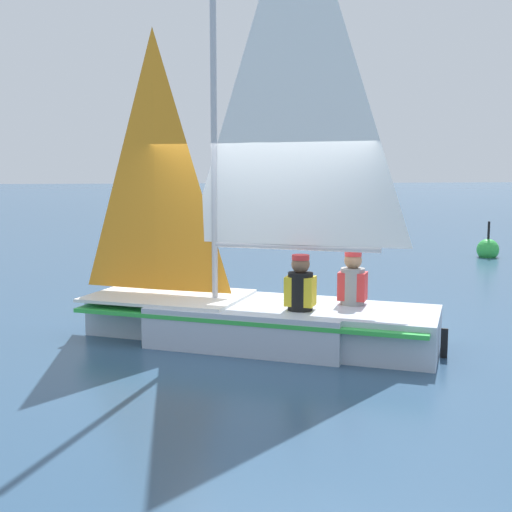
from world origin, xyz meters
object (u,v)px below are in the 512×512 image
at_px(sailor_helm, 300,299).
at_px(sailor_crew, 352,294).
at_px(buoy_marker, 488,249).
at_px(sailboat_main, 258,283).

height_order(sailor_helm, sailor_crew, same).
bearing_deg(buoy_marker, sailor_helm, -44.39).
bearing_deg(sailboat_main, buoy_marker, -106.87).
xyz_separation_m(sailboat_main, buoy_marker, (-6.79, 7.55, -0.56)).
relative_size(sailboat_main, sailor_helm, 4.91).
xyz_separation_m(sailboat_main, sailor_crew, (0.32, 1.14, -0.13)).
height_order(sailboat_main, buoy_marker, sailboat_main).
bearing_deg(sailor_helm, sailor_crew, -134.45).
bearing_deg(buoy_marker, sailboat_main, -48.01).
relative_size(sailor_helm, buoy_marker, 1.16).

